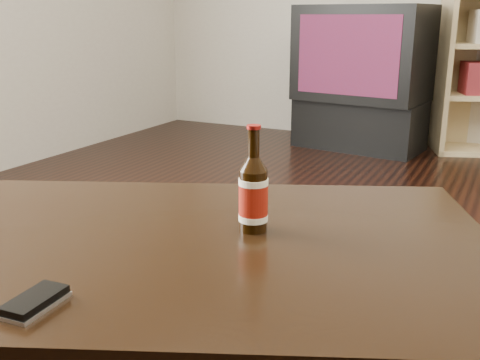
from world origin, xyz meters
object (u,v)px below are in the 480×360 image
at_px(tv, 363,53).
at_px(beer_bottle, 253,194).
at_px(phone, 35,302).
at_px(tv_stand, 359,124).
at_px(coffee_table, 161,269).

relative_size(tv, beer_bottle, 4.21).
relative_size(beer_bottle, phone, 2.02).
bearing_deg(tv_stand, coffee_table, -74.49).
bearing_deg(phone, tv_stand, 92.41).
height_order(coffee_table, beer_bottle, beer_bottle).
relative_size(coffee_table, beer_bottle, 6.92).
height_order(beer_bottle, phone, beer_bottle).
xyz_separation_m(tv, coffee_table, (0.40, -3.05, -0.24)).
distance_m(coffee_table, phone, 0.32).
height_order(tv_stand, tv, tv).
bearing_deg(tv_stand, beer_bottle, -71.43).
relative_size(tv_stand, tv, 0.94).
xyz_separation_m(tv_stand, phone, (0.39, -3.36, 0.33)).
bearing_deg(beer_bottle, tv, 100.61).
distance_m(tv_stand, coffee_table, 3.09).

